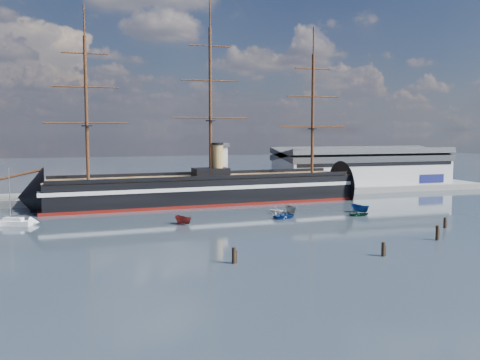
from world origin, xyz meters
name	(u,v)px	position (x,y,z in m)	size (l,w,h in m)	color
ground	(243,213)	(0.00, 40.00, 0.00)	(600.00, 600.00, 0.00)	#2A3846
quay	(238,195)	(10.00, 76.00, 0.00)	(180.00, 18.00, 2.00)	slate
warehouse	(362,167)	(58.00, 80.00, 7.98)	(63.00, 21.00, 11.60)	#B7BABC
quay_tower	(220,166)	(3.00, 73.00, 9.75)	(5.00, 5.00, 15.00)	silver
warship	(198,190)	(-7.09, 60.00, 4.04)	(113.30, 21.06, 53.94)	black
sailboat	(13,222)	(-54.31, 38.38, 0.82)	(8.28, 5.37, 12.81)	white
motorboat_a	(184,224)	(-17.92, 28.49, 0.00)	(6.10, 2.24, 2.44)	maroon
motorboat_b	(285,218)	(6.97, 29.09, 0.00)	(3.76, 1.51, 1.76)	navy
motorboat_c	(291,214)	(11.30, 35.39, 0.00)	(6.12, 2.24, 2.45)	slate
motorboat_d	(276,214)	(7.42, 36.01, 0.00)	(6.11, 2.65, 2.24)	silver
motorboat_e	(359,216)	(25.92, 26.89, 0.00)	(3.07, 1.23, 1.43)	#0F3825
motorboat_f	(361,213)	(28.72, 31.11, 0.00)	(6.93, 2.54, 2.77)	navy
piling_near_left	(234,263)	(-17.55, -8.76, 0.00)	(0.64, 0.64, 3.33)	black
piling_near_mid	(383,256)	(7.86, -11.72, 0.00)	(0.64, 0.64, 3.09)	black
piling_near_right	(437,240)	(25.06, -3.55, 0.00)	(0.64, 0.64, 3.60)	black
piling_far_right	(445,228)	(35.02, 6.67, 0.00)	(0.64, 0.64, 3.02)	black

